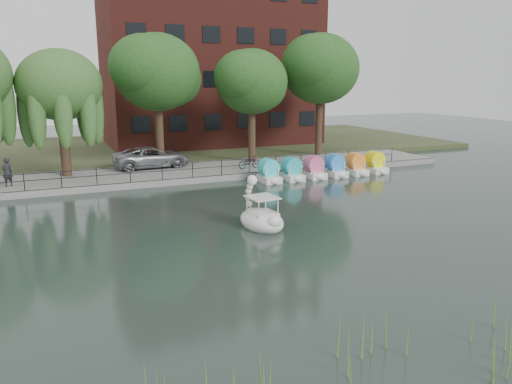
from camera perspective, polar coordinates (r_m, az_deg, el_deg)
ground_plane at (r=20.93m, az=3.12°, el=-5.85°), size 120.00×120.00×0.00m
promenade at (r=35.47m, az=-8.49°, el=2.19°), size 40.00×6.00×0.40m
kerb at (r=32.68m, az=-7.13°, el=1.31°), size 40.00×0.25×0.40m
land_strip at (r=48.97m, az=-12.79°, el=4.94°), size 60.00×22.00×0.36m
railing at (r=32.69m, az=-7.28°, el=3.00°), size 32.00×0.05×1.00m
apartment_building at (r=50.32m, az=-5.17°, el=15.90°), size 20.00×10.07×18.00m
willow_mid at (r=34.73m, az=-21.54°, el=11.26°), size 5.32×5.32×8.15m
broadleaf_center at (r=36.57m, az=-11.25°, el=13.22°), size 6.00×6.00×9.25m
broadleaf_right at (r=38.23m, az=-0.49°, el=12.43°), size 5.40×5.40×8.32m
broadleaf_far at (r=42.06m, az=7.38°, el=13.75°), size 6.30×6.30×9.71m
minivan at (r=36.63m, az=-11.82°, el=4.09°), size 3.26×6.40×1.73m
bicycle at (r=35.60m, az=-0.79°, el=3.52°), size 0.91×1.80×1.00m
pedestrian at (r=33.04m, az=-26.59°, el=2.26°), size 0.86×0.79×1.98m
swan_boat at (r=22.95m, az=0.58°, el=-2.82°), size 1.98×2.88×2.30m
pedal_boat_row at (r=34.84m, az=7.85°, el=2.70°), size 9.65×1.70×1.40m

